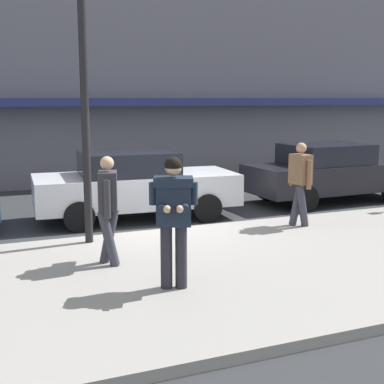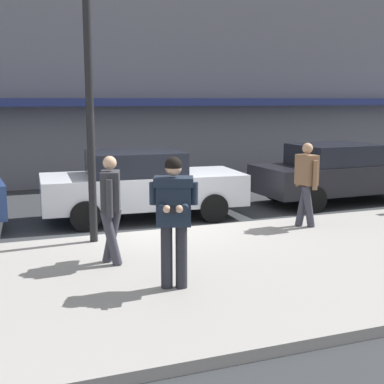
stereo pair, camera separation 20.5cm
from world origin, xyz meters
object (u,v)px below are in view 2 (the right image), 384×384
(street_lamp_post, at_px, (89,73))
(pedestrian_with_bag, at_px, (111,203))
(pedestrian_dark_coat, at_px, (306,179))
(parked_sedan_mid, at_px, (141,184))
(man_texting_on_phone, at_px, (174,208))
(parked_sedan_far, at_px, (338,173))

(street_lamp_post, bearing_deg, pedestrian_with_bag, -88.76)
(street_lamp_post, bearing_deg, pedestrian_dark_coat, -4.98)
(parked_sedan_mid, height_order, man_texting_on_phone, man_texting_on_phone)
(man_texting_on_phone, height_order, street_lamp_post, street_lamp_post)
(man_texting_on_phone, xyz_separation_m, street_lamp_post, (-0.58, 2.82, 1.89))
(man_texting_on_phone, height_order, pedestrian_with_bag, man_texting_on_phone)
(parked_sedan_far, bearing_deg, pedestrian_with_bag, -152.27)
(parked_sedan_mid, height_order, pedestrian_with_bag, pedestrian_with_bag)
(parked_sedan_mid, distance_m, pedestrian_with_bag, 3.86)
(pedestrian_with_bag, relative_size, pedestrian_dark_coat, 1.00)
(parked_sedan_far, bearing_deg, street_lamp_post, -162.40)
(pedestrian_with_bag, bearing_deg, man_texting_on_phone, -68.97)
(pedestrian_with_bag, bearing_deg, pedestrian_dark_coat, 13.93)
(pedestrian_dark_coat, bearing_deg, street_lamp_post, 175.02)
(parked_sedan_far, distance_m, street_lamp_post, 7.54)
(man_texting_on_phone, distance_m, pedestrian_dark_coat, 4.40)
(parked_sedan_mid, relative_size, pedestrian_dark_coat, 2.71)
(parked_sedan_mid, distance_m, parked_sedan_far, 5.34)
(pedestrian_dark_coat, xyz_separation_m, street_lamp_post, (-4.22, 0.37, 2.03))
(parked_sedan_mid, bearing_deg, pedestrian_dark_coat, -42.72)
(pedestrian_dark_coat, distance_m, street_lamp_post, 4.70)
(parked_sedan_far, relative_size, street_lamp_post, 0.93)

